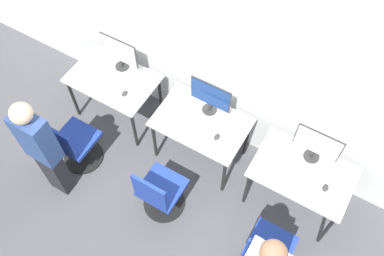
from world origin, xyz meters
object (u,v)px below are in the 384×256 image
object	(u,v)px
mouse_left	(125,93)
office_chair_right	(267,253)
office_chair_left	(74,145)
mouse_right	(325,188)
office_chair_center	(160,194)
keyboard_left	(105,86)
person_left	(42,148)
keyboard_center	(197,128)
monitor_center	(210,96)
monitor_left	(120,52)
keyboard_right	(301,177)
mouse_center	(217,137)
monitor_right	(317,145)

from	to	relation	value
mouse_left	office_chair_right	xyz separation A→B (m)	(2.19, -0.71, -0.36)
office_chair_left	mouse_right	size ratio (longest dim) A/B	10.10
office_chair_center	mouse_right	xyz separation A→B (m)	(1.50, 0.77, 0.36)
keyboard_left	mouse_right	distance (m)	2.68
person_left	office_chair_right	distance (m)	2.51
office_chair_left	keyboard_center	world-z (taller)	office_chair_left
person_left	mouse_right	distance (m)	2.89
monitor_center	mouse_right	size ratio (longest dim) A/B	5.33
keyboard_left	office_chair_left	bearing A→B (deg)	-90.59
mouse_left	office_chair_right	world-z (taller)	office_chair_right
person_left	office_chair_right	bearing A→B (deg)	8.48
person_left	monitor_center	xyz separation A→B (m)	(1.19, 1.38, 0.09)
keyboard_left	office_chair_center	size ratio (longest dim) A/B	0.41
monitor_center	office_chair_right	xyz separation A→B (m)	(1.24, -1.02, -0.60)
monitor_left	person_left	size ratio (longest dim) A/B	0.30
monitor_left	monitor_center	bearing A→B (deg)	-0.96
keyboard_right	office_chair_center	bearing A→B (deg)	-148.37
office_chair_left	monitor_left	bearing A→B (deg)	89.61
monitor_left	mouse_left	size ratio (longest dim) A/B	5.33
office_chair_left	keyboard_center	bearing A→B (deg)	30.90
monitor_left	keyboard_center	bearing A→B (deg)	-14.19
keyboard_center	mouse_center	distance (m)	0.25
office_chair_center	office_chair_right	distance (m)	1.27
office_chair_right	monitor_center	bearing A→B (deg)	140.63
keyboard_center	mouse_center	size ratio (longest dim) A/B	4.18
office_chair_center	mouse_right	size ratio (longest dim) A/B	10.10
mouse_left	keyboard_left	bearing A→B (deg)	-175.28
keyboard_right	office_chair_right	world-z (taller)	office_chair_right
keyboard_center	office_chair_right	world-z (taller)	office_chair_right
mouse_center	mouse_right	size ratio (longest dim) A/B	1.00
office_chair_left	office_chair_center	world-z (taller)	same
person_left	mouse_right	world-z (taller)	person_left
monitor_right	office_chair_right	bearing A→B (deg)	-88.31
mouse_left	mouse_center	world-z (taller)	same
monitor_left	keyboard_center	size ratio (longest dim) A/B	1.28
monitor_right	mouse_right	distance (m)	0.44
monitor_center	office_chair_right	distance (m)	1.71
monitor_right	mouse_left	bearing A→B (deg)	-171.46
keyboard_right	office_chair_right	size ratio (longest dim) A/B	0.41
monitor_right	keyboard_right	world-z (taller)	monitor_right
monitor_left	mouse_right	world-z (taller)	monitor_left
mouse_center	monitor_right	xyz separation A→B (m)	(0.96, 0.30, 0.23)
mouse_left	person_left	bearing A→B (deg)	-102.79
mouse_center	monitor_right	world-z (taller)	monitor_right
keyboard_left	keyboard_center	distance (m)	1.21
office_chair_left	monitor_center	bearing A→B (deg)	39.80
monitor_center	monitor_left	bearing A→B (deg)	179.04
keyboard_center	mouse_right	world-z (taller)	mouse_right
mouse_center	office_chair_right	world-z (taller)	office_chair_right
office_chair_left	keyboard_right	distance (m)	2.57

